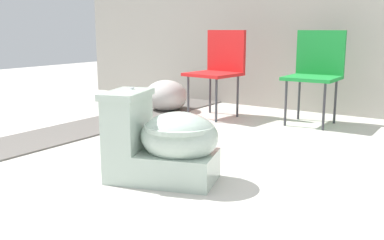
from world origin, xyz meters
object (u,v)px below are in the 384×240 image
(toilet, at_px, (163,143))
(folding_chair_left, at_px, (220,64))
(folding_chair_middle, at_px, (316,67))
(boulder_far, at_px, (166,95))
(boulder_near, at_px, (171,99))

(toilet, xyz_separation_m, folding_chair_left, (-0.71, 1.84, 0.29))
(folding_chair_left, distance_m, folding_chair_middle, 0.91)
(boulder_far, bearing_deg, folding_chair_middle, 9.92)
(folding_chair_middle, xyz_separation_m, boulder_far, (-1.49, -0.26, -0.35))
(toilet, xyz_separation_m, folding_chair_middle, (0.18, 2.04, 0.29))
(boulder_near, height_order, boulder_far, boulder_far)
(folding_chair_middle, relative_size, boulder_near, 2.17)
(folding_chair_middle, xyz_separation_m, boulder_near, (-1.47, -0.21, -0.39))
(toilet, relative_size, boulder_far, 1.45)
(toilet, relative_size, folding_chair_left, 0.85)
(folding_chair_left, bearing_deg, folding_chair_middle, 109.15)
(boulder_near, bearing_deg, boulder_far, -112.19)
(folding_chair_middle, distance_m, boulder_far, 1.56)
(folding_chair_middle, distance_m, boulder_near, 1.54)
(toilet, bearing_deg, boulder_near, 107.22)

